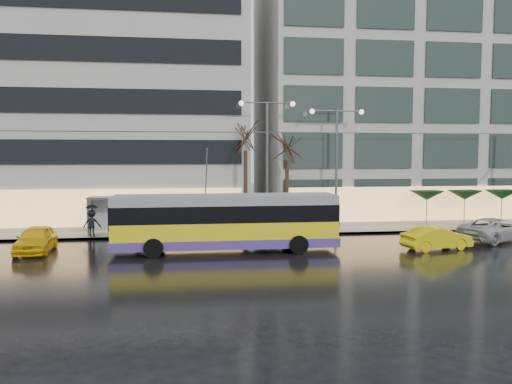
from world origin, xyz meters
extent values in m
plane|color=black|center=(0.00, 0.00, 0.00)|extent=(140.00, 140.00, 0.00)
cube|color=gray|center=(2.00, 14.00, 0.07)|extent=(80.00, 10.00, 0.15)
cube|color=slate|center=(2.00, 9.05, 0.07)|extent=(80.00, 0.10, 0.15)
cube|color=#A7A5A0|center=(-16.00, 19.00, 11.15)|extent=(34.00, 14.00, 22.00)
cube|color=#A7A5A0|center=(19.00, 19.00, 12.65)|extent=(32.00, 14.00, 25.00)
cube|color=yellow|center=(-1.40, 4.15, 1.09)|extent=(12.43, 2.64, 1.55)
cube|color=#50388D|center=(-1.40, 4.15, 0.57)|extent=(12.47, 2.68, 0.52)
cube|color=black|center=(-1.40, 4.15, 2.22)|extent=(12.45, 2.66, 0.93)
cube|color=gray|center=(-1.40, 4.15, 2.95)|extent=(12.43, 2.64, 0.52)
cube|color=black|center=(4.84, 4.13, 2.07)|extent=(0.07, 2.38, 1.34)
cube|color=black|center=(-7.64, 4.18, 2.07)|extent=(0.07, 2.38, 1.34)
cylinder|color=black|center=(2.54, 5.43, 0.52)|extent=(1.04, 0.37, 1.03)
cylinder|color=black|center=(2.53, 2.84, 0.52)|extent=(1.04, 0.37, 1.03)
cylinder|color=black|center=(-5.32, 5.46, 0.52)|extent=(1.04, 0.37, 1.03)
cylinder|color=black|center=(-5.33, 2.88, 0.52)|extent=(1.04, 0.37, 1.03)
cylinder|color=#595B60|center=(-2.43, 5.14, 4.45)|extent=(0.08, 3.85, 2.72)
cylinder|color=#595B60|center=(-2.43, 5.66, 4.45)|extent=(0.08, 3.85, 2.72)
cylinder|color=#595B60|center=(1.00, 5.75, 6.80)|extent=(42.00, 0.04, 0.04)
cylinder|color=#595B60|center=(1.00, 6.25, 6.80)|extent=(42.00, 0.04, 0.04)
cube|color=#595B60|center=(-8.00, 10.50, 2.60)|extent=(4.20, 1.60, 0.12)
cube|color=silver|center=(-8.00, 11.20, 1.35)|extent=(4.00, 0.05, 2.20)
cube|color=white|center=(-10.05, 10.50, 1.35)|extent=(0.10, 1.40, 2.20)
cylinder|color=#595B60|center=(-10.00, 9.80, 1.35)|extent=(0.10, 0.10, 2.40)
cylinder|color=#595B60|center=(-10.00, 11.20, 1.35)|extent=(0.10, 0.10, 2.40)
cylinder|color=#595B60|center=(-6.00, 9.80, 1.35)|extent=(0.10, 0.10, 2.40)
cylinder|color=#595B60|center=(-6.00, 11.20, 1.35)|extent=(0.10, 0.10, 2.40)
cylinder|color=#595B60|center=(2.00, 10.80, 4.65)|extent=(0.18, 0.18, 9.00)
cylinder|color=#595B60|center=(1.10, 10.80, 9.05)|extent=(1.80, 0.10, 0.10)
cylinder|color=#595B60|center=(2.90, 10.80, 9.05)|extent=(1.80, 0.10, 0.10)
sphere|color=#FFF2CC|center=(0.20, 10.80, 9.00)|extent=(0.36, 0.36, 0.36)
sphere|color=#FFF2CC|center=(3.80, 10.80, 9.00)|extent=(0.36, 0.36, 0.36)
cylinder|color=#595B60|center=(7.00, 10.80, 4.40)|extent=(0.18, 0.18, 8.50)
cylinder|color=#595B60|center=(6.10, 10.80, 8.55)|extent=(1.80, 0.10, 0.10)
cylinder|color=#595B60|center=(7.90, 10.80, 8.55)|extent=(1.80, 0.10, 0.10)
sphere|color=#FFF2CC|center=(5.20, 10.80, 8.50)|extent=(0.36, 0.36, 0.36)
sphere|color=#FFF2CC|center=(8.80, 10.80, 8.50)|extent=(0.36, 0.36, 0.36)
cylinder|color=black|center=(0.50, 11.00, 2.95)|extent=(0.28, 0.28, 5.60)
cylinder|color=black|center=(3.50, 11.20, 2.60)|extent=(0.28, 0.28, 4.90)
cylinder|color=#595B60|center=(14.00, 11.00, 1.25)|extent=(0.06, 0.06, 2.20)
cone|color=black|center=(14.00, 11.00, 2.45)|extent=(2.50, 2.50, 0.70)
cylinder|color=#595B60|center=(17.00, 11.00, 1.25)|extent=(0.06, 0.06, 2.20)
cone|color=black|center=(17.00, 11.00, 2.45)|extent=(2.50, 2.50, 0.70)
cylinder|color=#595B60|center=(20.00, 11.00, 1.25)|extent=(0.06, 0.06, 2.20)
cone|color=black|center=(20.00, 11.00, 2.45)|extent=(2.50, 2.50, 0.70)
imported|color=yellow|center=(-11.97, 5.29, 0.75)|extent=(2.02, 4.48, 1.49)
imported|color=yellow|center=(10.69, 3.07, 0.67)|extent=(4.25, 2.13, 1.34)
imported|color=#B8B8BD|center=(15.83, 5.29, 0.73)|extent=(5.81, 4.33, 1.47)
imported|color=black|center=(-6.92, 10.88, 0.96)|extent=(0.64, 0.47, 1.61)
imported|color=#F6528F|center=(-6.92, 10.88, 1.90)|extent=(1.09, 1.11, 0.88)
imported|color=black|center=(-5.86, 10.11, 0.95)|extent=(0.90, 0.77, 1.61)
imported|color=black|center=(-9.71, 9.47, 1.02)|extent=(1.15, 0.70, 1.73)
imported|color=black|center=(-9.71, 9.47, 1.90)|extent=(0.86, 0.86, 0.72)
camera|label=1|loc=(-3.38, -23.73, 5.48)|focal=35.00mm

